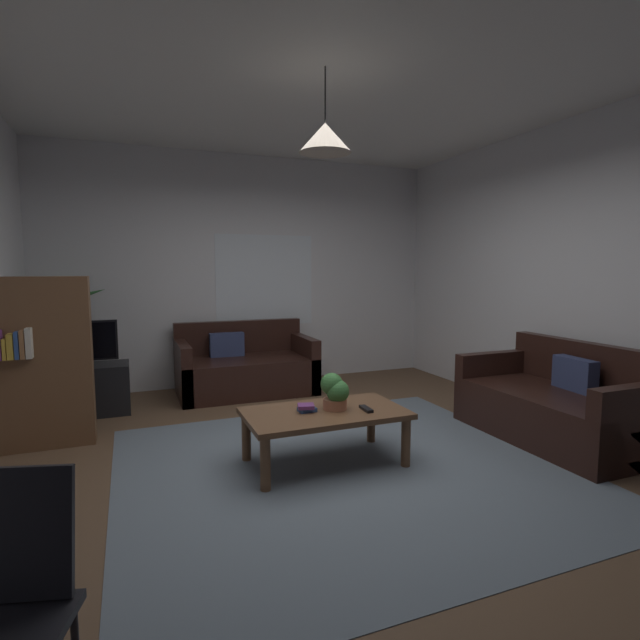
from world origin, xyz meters
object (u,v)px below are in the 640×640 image
object	(u,v)px
remote_on_table_1	(337,405)
potted_palm_corner	(65,341)
book_on_table_0	(307,410)
bookshelf_corner	(44,362)
potted_plant_on_table	(335,391)
remote_on_table_0	(366,409)
tv_stand	(82,390)
couch_under_window	(245,370)
tv	(79,343)
book_on_table_1	(306,406)
couch_right_side	(556,407)
pendant_lamp	(325,138)
coffee_table	(325,418)

from	to	relation	value
remote_on_table_1	potted_palm_corner	size ratio (longest dim) A/B	0.11
book_on_table_0	potted_palm_corner	world-z (taller)	potted_palm_corner
potted_palm_corner	bookshelf_corner	world-z (taller)	potted_palm_corner
potted_plant_on_table	remote_on_table_1	bearing A→B (deg)	56.64
remote_on_table_0	tv_stand	bearing A→B (deg)	-42.73
remote_on_table_0	bookshelf_corner	world-z (taller)	bookshelf_corner
couch_under_window	tv	bearing A→B (deg)	-170.84
book_on_table_1	remote_on_table_1	xyz separation A→B (m)	(0.27, 0.06, -0.03)
couch_under_window	couch_right_side	size ratio (longest dim) A/B	0.99
tv_stand	pendant_lamp	distance (m)	3.44
remote_on_table_0	pendant_lamp	distance (m)	1.98
couch_right_side	remote_on_table_0	xyz separation A→B (m)	(-1.77, 0.13, 0.15)
potted_plant_on_table	couch_under_window	bearing A→B (deg)	94.17
book_on_table_0	tv_stand	size ratio (longest dim) A/B	0.14
tv_stand	potted_palm_corner	distance (m)	0.68
coffee_table	book_on_table_1	distance (m)	0.18
tv_stand	remote_on_table_1	bearing A→B (deg)	-45.15
coffee_table	book_on_table_0	xyz separation A→B (m)	(-0.13, 0.03, 0.07)
tv_stand	pendant_lamp	bearing A→B (deg)	-48.29
coffee_table	bookshelf_corner	xyz separation A→B (m)	(-1.99, 1.17, 0.36)
bookshelf_corner	book_on_table_0	bearing A→B (deg)	-31.57
book_on_table_0	bookshelf_corner	bearing A→B (deg)	148.43
couch_right_side	potted_plant_on_table	xyz separation A→B (m)	(-1.97, 0.25, 0.27)
remote_on_table_1	couch_right_side	bearing A→B (deg)	154.99
coffee_table	tv	xyz separation A→B (m)	(-1.80, 2.00, 0.38)
bookshelf_corner	couch_right_side	bearing A→B (deg)	-19.24
remote_on_table_0	potted_plant_on_table	distance (m)	0.27
book_on_table_1	pendant_lamp	world-z (taller)	pendant_lamp
remote_on_table_1	bookshelf_corner	size ratio (longest dim) A/B	0.11
remote_on_table_0	tv_stand	distance (m)	2.99
remote_on_table_0	tv	distance (m)	2.99
couch_right_side	remote_on_table_1	xyz separation A→B (m)	(-1.92, 0.32, 0.15)
remote_on_table_1	tv_stand	world-z (taller)	tv_stand
couch_under_window	couch_right_side	world-z (taller)	same
couch_right_side	remote_on_table_1	distance (m)	1.96
potted_plant_on_table	book_on_table_0	bearing A→B (deg)	174.36
book_on_table_0	tv_stand	xyz separation A→B (m)	(-1.67, 1.99, -0.17)
potted_palm_corner	book_on_table_1	bearing A→B (deg)	-53.61
book_on_table_0	potted_plant_on_table	bearing A→B (deg)	-5.64
remote_on_table_0	remote_on_table_1	world-z (taller)	same
remote_on_table_0	potted_plant_on_table	xyz separation A→B (m)	(-0.21, 0.11, 0.13)
couch_under_window	remote_on_table_0	size ratio (longest dim) A/B	9.71
remote_on_table_1	tv_stand	xyz separation A→B (m)	(-1.93, 1.94, -0.17)
couch_under_window	bookshelf_corner	distance (m)	2.25
remote_on_table_1	bookshelf_corner	bearing A→B (deg)	-42.80
book_on_table_1	couch_right_side	bearing A→B (deg)	-6.81
tv_stand	potted_plant_on_table	bearing A→B (deg)	-46.90
remote_on_table_1	book_on_table_1	bearing A→B (deg)	-3.61
book_on_table_1	potted_palm_corner	world-z (taller)	potted_palm_corner
couch_under_window	potted_palm_corner	distance (m)	1.95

